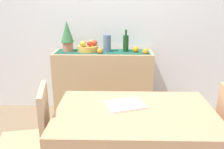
{
  "coord_description": "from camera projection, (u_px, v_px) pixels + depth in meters",
  "views": [
    {
      "loc": [
        0.02,
        -2.16,
        1.54
      ],
      "look_at": [
        -0.03,
        0.36,
        0.75
      ],
      "focal_mm": 38.66,
      "sensor_mm": 36.0,
      "label": 1
    }
  ],
  "objects": [
    {
      "name": "potted_plant",
      "position": [
        67.0,
        35.0,
        3.08
      ],
      "size": [
        0.16,
        0.16,
        0.4
      ],
      "color": "#BD7455",
      "rests_on": "sideboard_console"
    },
    {
      "name": "ceramic_vase",
      "position": [
        107.0,
        43.0,
        3.1
      ],
      "size": [
        0.1,
        0.1,
        0.22
      ],
      "primitive_type": "cylinder",
      "color": "slate",
      "rests_on": "sideboard_console"
    },
    {
      "name": "room_wall_rear",
      "position": [
        116.0,
        14.0,
        3.24
      ],
      "size": [
        6.4,
        0.06,
        2.7
      ],
      "primitive_type": "cube",
      "color": "silver",
      "rests_on": "ground"
    },
    {
      "name": "open_book",
      "position": [
        126.0,
        105.0,
        1.88
      ],
      "size": [
        0.33,
        0.29,
        0.02
      ],
      "primitive_type": "cube",
      "rotation": [
        0.0,
        0.0,
        0.32
      ],
      "color": "white",
      "rests_on": "dining_table"
    },
    {
      "name": "apple_rear",
      "position": [
        90.0,
        44.0,
        3.08
      ],
      "size": [
        0.07,
        0.07,
        0.07
      ],
      "primitive_type": "sphere",
      "color": "red",
      "rests_on": "fruit_bowl"
    },
    {
      "name": "apple_front",
      "position": [
        83.0,
        44.0,
        3.04
      ],
      "size": [
        0.08,
        0.08,
        0.08
      ],
      "primitive_type": "sphere",
      "color": "gold",
      "rests_on": "fruit_bowl"
    },
    {
      "name": "apple_right",
      "position": [
        91.0,
        42.0,
        3.18
      ],
      "size": [
        0.06,
        0.06,
        0.06
      ],
      "primitive_type": "sphere",
      "color": "#93B333",
      "rests_on": "fruit_bowl"
    },
    {
      "name": "orange_loose_far",
      "position": [
        136.0,
        49.0,
        3.08
      ],
      "size": [
        0.08,
        0.08,
        0.08
      ],
      "primitive_type": "sphere",
      "color": "orange",
      "rests_on": "sideboard_console"
    },
    {
      "name": "fruit_bowl",
      "position": [
        88.0,
        49.0,
        3.13
      ],
      "size": [
        0.27,
        0.27,
        0.07
      ],
      "primitive_type": "cylinder",
      "color": "gold",
      "rests_on": "table_runner"
    },
    {
      "name": "wine_bottle",
      "position": [
        126.0,
        43.0,
        3.09
      ],
      "size": [
        0.07,
        0.07,
        0.29
      ],
      "color": "#16401A",
      "rests_on": "sideboard_console"
    },
    {
      "name": "sideboard_console",
      "position": [
        103.0,
        84.0,
        3.27
      ],
      "size": [
        1.28,
        0.42,
        0.88
      ],
      "primitive_type": "cube",
      "color": "tan",
      "rests_on": "ground"
    },
    {
      "name": "apple_upper",
      "position": [
        95.0,
        43.0,
        3.12
      ],
      "size": [
        0.07,
        0.07,
        0.07
      ],
      "primitive_type": "sphere",
      "color": "#B83B26",
      "rests_on": "fruit_bowl"
    },
    {
      "name": "apple_left",
      "position": [
        83.0,
        43.0,
        3.1
      ],
      "size": [
        0.07,
        0.07,
        0.07
      ],
      "primitive_type": "sphere",
      "color": "#BA3124",
      "rests_on": "fruit_bowl"
    },
    {
      "name": "orange_loose_near_bowl",
      "position": [
        100.0,
        51.0,
        3.01
      ],
      "size": [
        0.07,
        0.07,
        0.07
      ],
      "primitive_type": "sphere",
      "color": "orange",
      "rests_on": "sideboard_console"
    },
    {
      "name": "table_runner",
      "position": [
        103.0,
        52.0,
        3.13
      ],
      "size": [
        1.21,
        0.32,
        0.01
      ],
      "primitive_type": "cube",
      "color": "#194D3F",
      "rests_on": "sideboard_console"
    },
    {
      "name": "orange_loose_mid",
      "position": [
        145.0,
        51.0,
        3.0
      ],
      "size": [
        0.07,
        0.07,
        0.07
      ],
      "primitive_type": "sphere",
      "color": "orange",
      "rests_on": "sideboard_console"
    }
  ]
}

